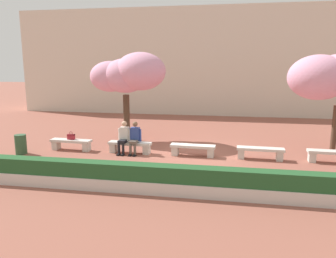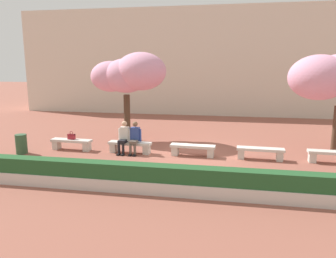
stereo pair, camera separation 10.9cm
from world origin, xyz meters
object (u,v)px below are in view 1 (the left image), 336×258
Objects in this scene: handbag at (71,136)px; stone_bench_east_end at (333,155)px; stone_bench_west_end at (71,143)px; stone_bench_center at (193,149)px; stone_bench_near_west at (130,146)px; person_seated_left at (124,136)px; person_seated_right at (135,137)px; cherry_tree_main at (129,74)px; stone_bench_near_east at (260,152)px; trash_bin at (21,144)px.

stone_bench_east_end is at bearing -0.15° from handbag.
stone_bench_center is (5.07, 0.00, 0.00)m from stone_bench_west_end.
stone_bench_near_west and stone_bench_east_end have the same top height.
person_seated_right is at bearing -0.02° from person_seated_left.
person_seated_right is at bearing -1.65° from handbag.
cherry_tree_main is (-3.20, 2.29, 2.77)m from stone_bench_center.
stone_bench_east_end is at bearing 0.00° from stone_bench_center.
person_seated_left is (-2.77, -0.05, 0.40)m from stone_bench_center.
stone_bench_near_east is 2.24× the size of trash_bin.
person_seated_right is 3.45m from cherry_tree_main.
stone_bench_west_end is at bearing 178.89° from person_seated_right.
trash_bin is (-1.69, -0.90, 0.09)m from stone_bench_west_end.
stone_bench_east_end is 1.36× the size of person_seated_left.
person_seated_right reaches higher than handbag.
stone_bench_near_east is 2.54m from stone_bench_east_end.
person_seated_right reaches higher than stone_bench_west_end.
person_seated_left and person_seated_right have the same top height.
stone_bench_near_east is 0.43× the size of cherry_tree_main.
cherry_tree_main is at bearing 50.40° from handbag.
handbag reaches higher than stone_bench_west_end.
stone_bench_west_end and stone_bench_near_west have the same top height.
stone_bench_east_end is at bearing 4.36° from trash_bin.
handbag reaches higher than trash_bin.
person_seated_left reaches higher than stone_bench_near_east.
stone_bench_east_end is at bearing 0.00° from stone_bench_near_west.
handbag is at bearing 179.71° from stone_bench_center.
person_seated_right is (-7.39, -0.05, 0.40)m from stone_bench_east_end.
stone_bench_west_end is 2.54m from stone_bench_near_west.
cherry_tree_main is at bearing 41.82° from trash_bin.
stone_bench_east_end is (2.54, 0.00, 0.00)m from stone_bench_near_east.
person_seated_left reaches higher than stone_bench_east_end.
stone_bench_near_east is (7.61, 0.00, 0.00)m from stone_bench_west_end.
person_seated_left is at bearing -179.42° from stone_bench_near_east.
handbag is (-2.30, 0.08, -0.12)m from person_seated_left.
stone_bench_center is 0.43× the size of cherry_tree_main.
stone_bench_west_end is 1.00× the size of stone_bench_center.
stone_bench_west_end is 0.43× the size of cherry_tree_main.
handbag is at bearing 179.81° from stone_bench_near_east.
stone_bench_east_end is 7.40m from person_seated_right.
stone_bench_west_end is 1.00× the size of stone_bench_near_east.
person_seated_right is 2.76m from handbag.
stone_bench_center is (2.54, 0.00, 0.00)m from stone_bench_near_west.
stone_bench_center is 5.07m from stone_bench_east_end.
person_seated_left is at bearing 12.00° from trash_bin.
stone_bench_east_end is 10.15m from handbag.
person_seated_left is 1.65× the size of trash_bin.
stone_bench_west_end is at bearing -96.22° from handbag.
cherry_tree_main reaches higher than handbag.
stone_bench_west_end is at bearing 180.00° from stone_bench_center.
stone_bench_center is 2.35m from person_seated_right.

